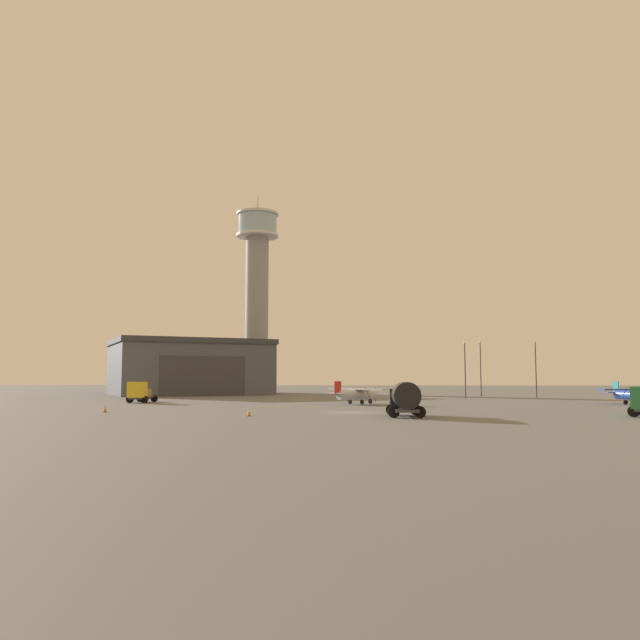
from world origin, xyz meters
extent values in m
plane|color=#60605E|center=(0.00, 0.00, 0.00)|extent=(400.00, 400.00, 0.00)
cylinder|color=gray|center=(-19.81, 78.79, 17.77)|extent=(5.23, 5.23, 35.54)
cylinder|color=silver|center=(-19.81, 78.79, 35.84)|extent=(9.64, 9.64, 0.60)
cylinder|color=#99B7C6|center=(-19.81, 78.79, 38.40)|extent=(8.87, 8.87, 4.52)
cylinder|color=silver|center=(-19.81, 78.79, 40.91)|extent=(9.64, 9.64, 0.50)
cylinder|color=#38383D|center=(-19.81, 78.79, 43.16)|extent=(0.16, 0.16, 4.00)
cube|color=#4C5159|center=(-30.98, 61.62, 4.86)|extent=(35.82, 33.32, 9.72)
cube|color=#35393E|center=(-30.98, 61.62, 10.22)|extent=(36.63, 34.12, 1.00)
cube|color=#38383A|center=(-25.80, 51.33, 3.64)|extent=(14.11, 7.20, 7.29)
cylinder|color=#2847A8|center=(36.15, 18.53, 1.20)|extent=(2.70, 6.25, 1.22)
cube|color=#2847A8|center=(36.22, 18.24, 1.91)|extent=(9.90, 3.87, 0.20)
cylinder|color=teal|center=(34.70, 17.85, 1.51)|extent=(0.96, 0.32, 1.33)
cube|color=#99B7C6|center=(36.44, 17.38, 1.54)|extent=(1.21, 1.29, 0.69)
cone|color=#2847A8|center=(35.33, 21.73, 1.30)|extent=(1.23, 1.56, 0.92)
cube|color=teal|center=(35.33, 21.73, 2.09)|extent=(0.38, 1.08, 1.67)
cube|color=#2847A8|center=(35.33, 21.73, 1.45)|extent=(3.08, 1.59, 0.10)
cylinder|color=black|center=(35.05, 18.45, 0.30)|extent=(0.61, 0.30, 0.59)
cylinder|color=black|center=(37.15, 18.99, 0.30)|extent=(0.61, 0.30, 0.59)
cylinder|color=#B7BABF|center=(1.25, 18.37, 1.21)|extent=(5.39, 5.08, 1.23)
cone|color=#38383D|center=(3.70, 20.62, 1.21)|extent=(1.24, 1.24, 0.86)
cube|color=#38383D|center=(3.70, 20.62, 1.21)|extent=(0.11, 0.11, 1.88)
cube|color=#B7BABF|center=(1.46, 18.57, 1.92)|extent=(7.79, 8.31, 0.20)
cylinder|color=red|center=(2.54, 17.40, 1.52)|extent=(0.72, 0.77, 1.34)
cylinder|color=red|center=(0.39, 19.74, 1.52)|extent=(0.72, 0.77, 1.34)
cube|color=#99B7C6|center=(2.12, 19.17, 1.55)|extent=(1.47, 1.46, 0.69)
cone|color=#B7BABF|center=(-1.21, 16.12, 1.31)|extent=(1.64, 1.62, 0.92)
cube|color=red|center=(-1.21, 16.12, 2.10)|extent=(0.88, 0.82, 1.68)
cube|color=#B7BABF|center=(-1.21, 16.12, 1.46)|extent=(2.67, 2.79, 0.10)
cylinder|color=black|center=(3.00, 19.97, 0.30)|extent=(0.52, 0.55, 0.59)
cylinder|color=black|center=(1.84, 17.43, 0.30)|extent=(0.52, 0.55, 0.59)
cylinder|color=black|center=(0.36, 19.04, 0.30)|extent=(0.52, 0.55, 0.59)
cube|color=#38383D|center=(4.79, -6.62, 0.62)|extent=(2.11, 5.74, 0.24)
cube|color=black|center=(4.84, -4.57, 1.57)|extent=(2.51, 1.65, 1.65)
cube|color=#99B7C6|center=(4.85, -3.84, 1.90)|extent=(2.10, 0.13, 0.83)
cylinder|color=black|center=(4.76, -7.57, 1.89)|extent=(2.39, 3.85, 2.30)
cylinder|color=black|center=(3.72, -4.60, 0.50)|extent=(1.01, 0.30, 1.00)
cylinder|color=black|center=(5.95, -4.66, 0.50)|extent=(1.01, 0.30, 1.00)
cylinder|color=black|center=(3.63, -8.30, 0.50)|extent=(1.01, 0.30, 1.00)
cylinder|color=black|center=(5.86, -8.35, 0.50)|extent=(1.01, 0.30, 1.00)
cube|color=#38383D|center=(-27.88, 23.06, 0.62)|extent=(2.13, 5.77, 0.24)
cube|color=gold|center=(-28.00, 21.02, 1.78)|extent=(2.33, 1.72, 2.08)
cube|color=#99B7C6|center=(-28.05, 20.28, 2.19)|extent=(1.91, 0.20, 1.04)
cube|color=brown|center=(-27.82, 24.00, 0.82)|extent=(2.47, 3.91, 0.16)
cube|color=#997547|center=(-27.80, 24.38, 1.35)|extent=(1.14, 1.14, 0.90)
cylinder|color=black|center=(-26.99, 21.01, 0.50)|extent=(1.01, 0.33, 1.00)
cylinder|color=black|center=(-29.01, 21.14, 0.50)|extent=(1.01, 0.33, 1.00)
cylinder|color=black|center=(-26.77, 24.69, 0.50)|extent=(1.01, 0.33, 1.00)
cylinder|color=black|center=(-28.79, 24.82, 0.50)|extent=(1.01, 0.33, 1.00)
cylinder|color=black|center=(26.42, -3.31, 0.50)|extent=(1.00, 0.74, 1.00)
cylinder|color=black|center=(24.56, -6.53, 0.50)|extent=(1.00, 0.74, 1.00)
cylinder|color=#38383D|center=(19.32, 40.02, 4.37)|extent=(0.18, 0.18, 8.74)
sphere|color=#F9E5B2|center=(19.32, 40.02, 8.96)|extent=(0.44, 0.44, 0.44)
cylinder|color=#38383D|center=(24.59, 52.47, 4.77)|extent=(0.18, 0.18, 9.54)
sphere|color=#F9E5B2|center=(24.59, 52.47, 9.76)|extent=(0.44, 0.44, 0.44)
cylinder|color=#38383D|center=(31.59, 43.03, 4.52)|extent=(0.18, 0.18, 9.04)
sphere|color=#F9E5B2|center=(31.59, 43.03, 9.26)|extent=(0.44, 0.44, 0.44)
cube|color=black|center=(-9.03, -6.24, 0.02)|extent=(0.36, 0.36, 0.04)
cone|color=orange|center=(-9.03, -6.24, 0.37)|extent=(0.30, 0.30, 0.65)
cylinder|color=white|center=(-9.03, -6.24, 0.40)|extent=(0.21, 0.21, 0.08)
cube|color=black|center=(-24.13, -0.56, 0.02)|extent=(0.36, 0.36, 0.04)
cone|color=orange|center=(-24.13, -0.56, 0.37)|extent=(0.30, 0.30, 0.65)
cylinder|color=white|center=(-24.13, -0.56, 0.40)|extent=(0.21, 0.21, 0.08)
camera|label=1|loc=(-0.93, -62.14, 3.46)|focal=35.15mm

